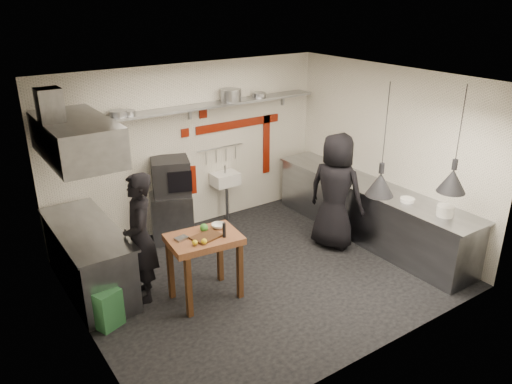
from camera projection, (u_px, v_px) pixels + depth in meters
floor at (262, 274)px, 7.29m from camera, size 5.00×5.00×0.00m
ceiling at (263, 81)px, 6.24m from camera, size 5.00×5.00×0.00m
wall_back at (191, 148)px, 8.37m from camera, size 5.00×0.04×2.80m
wall_front at (379, 246)px, 5.16m from camera, size 5.00×0.04×2.80m
wall_left at (76, 232)px, 5.46m from camera, size 0.04×4.20×2.80m
wall_right at (389, 154)px, 8.08m from camera, size 0.04×4.20×2.80m
red_band_horiz at (239, 124)px, 8.75m from camera, size 1.70×0.02×0.14m
red_band_vert at (266, 145)px, 9.24m from camera, size 0.14×0.02×1.10m
red_tile_a at (203, 114)px, 8.28m from camera, size 0.14×0.02×0.14m
red_tile_b at (185, 133)px, 8.20m from camera, size 0.14×0.02×0.14m
back_shelf at (194, 107)px, 7.96m from camera, size 4.60×0.34×0.04m
shelf_bracket_left at (71, 129)px, 7.12m from camera, size 0.04×0.06×0.24m
shelf_bracket_mid at (190, 112)px, 8.12m from camera, size 0.04×0.06×0.24m
shelf_bracket_right at (283, 98)px, 9.11m from camera, size 0.04×0.06×0.24m
pan_far_left at (118, 113)px, 7.29m from camera, size 0.28×0.28×0.09m
pan_mid_left at (128, 113)px, 7.37m from camera, size 0.24×0.24×0.07m
stock_pot at (231, 95)px, 8.29m from camera, size 0.41×0.41×0.20m
pan_right at (259, 95)px, 8.61m from camera, size 0.28×0.28×0.08m
oven_stand at (172, 216)px, 8.23m from camera, size 0.82×0.78×0.80m
combi_oven at (171, 176)px, 7.98m from camera, size 0.73×0.71×0.58m
oven_door at (181, 181)px, 7.80m from camera, size 0.46×0.19×0.46m
oven_glass at (180, 182)px, 7.76m from camera, size 0.36×0.14×0.34m
hand_sink at (225, 179)px, 8.76m from camera, size 0.46×0.34×0.22m
sink_tap at (225, 169)px, 8.69m from camera, size 0.03×0.03×0.14m
sink_drain at (227, 203)px, 8.89m from camera, size 0.06×0.06×0.66m
utensil_rail at (220, 148)px, 8.66m from camera, size 0.90×0.02×0.02m
counter_right at (368, 212)px, 8.25m from camera, size 0.70×3.80×0.90m
counter_right_top at (371, 186)px, 8.08m from camera, size 0.76×3.90×0.03m
plate_stack at (445, 211)px, 6.94m from camera, size 0.24×0.24×0.15m
small_bowl_right at (407, 200)px, 7.44m from camera, size 0.23×0.23×0.05m
counter_left at (89, 259)px, 6.80m from camera, size 0.70×1.90×0.90m
counter_left_top at (85, 229)px, 6.63m from camera, size 0.76×2.00×0.03m
extractor_hood at (76, 139)px, 6.19m from camera, size 0.78×1.60×0.50m
hood_duct at (50, 109)px, 5.91m from camera, size 0.28×0.28×0.50m
green_bin at (106, 308)px, 6.11m from camera, size 0.41×0.41×0.50m
prep_table at (205, 267)px, 6.59m from camera, size 0.98×0.73×0.92m
cutting_board at (206, 237)px, 6.38m from camera, size 0.41×0.33×0.02m
pepper_mill at (224, 230)px, 6.36m from camera, size 0.06×0.06×0.20m
lemon_a at (195, 243)px, 6.17m from camera, size 0.09×0.09×0.07m
lemon_b at (204, 241)px, 6.20m from camera, size 0.07×0.07×0.07m
veg_ball at (204, 228)px, 6.53m from camera, size 0.14×0.14×0.11m
steel_tray at (181, 238)px, 6.33m from camera, size 0.18×0.13×0.03m
bowl at (218, 226)px, 6.63m from camera, size 0.23×0.23×0.06m
heat_lamp_near at (384, 141)px, 6.51m from camera, size 0.48×0.48×1.54m
heat_lamp_far at (459, 140)px, 6.33m from camera, size 0.44×0.44×1.42m
chef_left at (140, 238)px, 6.45m from camera, size 0.61×0.75×1.77m
chef_right at (336, 191)px, 7.80m from camera, size 0.88×1.07×1.87m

